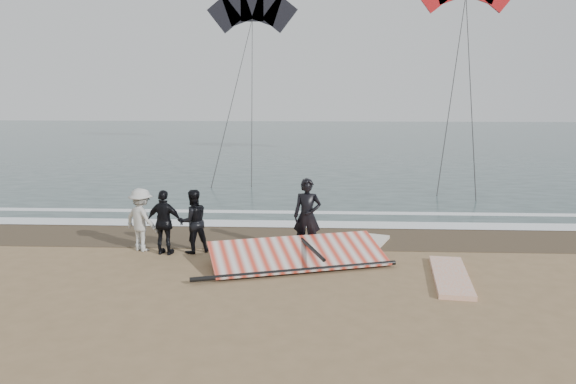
% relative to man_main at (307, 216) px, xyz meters
% --- Properties ---
extents(ground, '(120.00, 120.00, 0.00)m').
position_rel_man_main_xyz_m(ground, '(0.71, -2.89, -0.99)').
color(ground, '#8C704C').
rests_on(ground, ground).
extents(sea, '(120.00, 54.00, 0.02)m').
position_rel_man_main_xyz_m(sea, '(0.71, 30.11, -0.98)').
color(sea, '#233838').
rests_on(sea, ground).
extents(wet_sand, '(120.00, 2.80, 0.01)m').
position_rel_man_main_xyz_m(wet_sand, '(0.71, 1.61, -0.98)').
color(wet_sand, '#4C3D2B').
rests_on(wet_sand, ground).
extents(foam_near, '(120.00, 0.90, 0.01)m').
position_rel_man_main_xyz_m(foam_near, '(0.71, 3.01, -0.96)').
color(foam_near, white).
rests_on(foam_near, sea).
extents(foam_far, '(120.00, 0.45, 0.01)m').
position_rel_man_main_xyz_m(foam_far, '(0.71, 4.71, -0.96)').
color(foam_far, white).
rests_on(foam_far, sea).
extents(man_main, '(0.77, 0.55, 1.98)m').
position_rel_man_main_xyz_m(man_main, '(0.00, 0.00, 0.00)').
color(man_main, black).
rests_on(man_main, ground).
extents(board_white, '(1.10, 2.80, 0.11)m').
position_rel_man_main_xyz_m(board_white, '(3.30, -1.88, -0.93)').
color(board_white, silver).
rests_on(board_white, ground).
extents(board_cream, '(1.51, 2.56, 0.10)m').
position_rel_man_main_xyz_m(board_cream, '(1.60, 0.42, -0.94)').
color(board_cream, silver).
rests_on(board_cream, ground).
extents(trio_cluster, '(2.54, 1.14, 1.69)m').
position_rel_man_main_xyz_m(trio_cluster, '(-3.75, -0.12, -0.15)').
color(trio_cluster, black).
rests_on(trio_cluster, ground).
extents(sail_rig, '(4.73, 2.98, 0.52)m').
position_rel_man_main_xyz_m(sail_rig, '(-0.27, -0.91, -0.79)').
color(sail_rig, black).
rests_on(sail_rig, ground).
extents(kite_dark, '(6.93, 8.52, 19.03)m').
position_rel_man_main_xyz_m(kite_dark, '(-4.23, 25.91, 8.20)').
color(kite_dark, black).
rests_on(kite_dark, ground).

